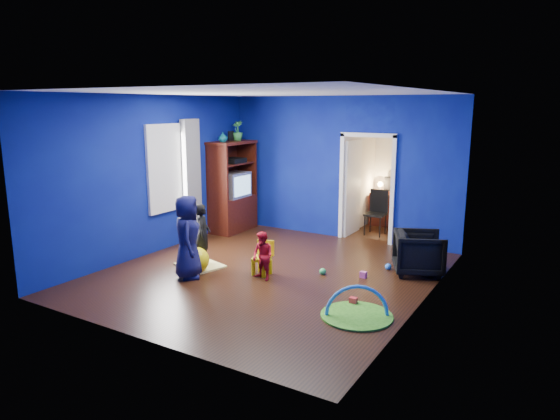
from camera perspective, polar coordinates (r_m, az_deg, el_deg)
The scene contains 32 objects.
floor at distance 8.26m, azimuth -1.34°, elevation -7.28°, with size 5.00×5.50×0.01m, color black.
ceiling at distance 7.80m, azimuth -1.44°, elevation 13.28°, with size 5.00×5.50×0.01m, color white.
wall_back at distance 10.30m, azimuth 6.87°, elevation 4.78°, with size 5.00×0.02×2.90m, color navy.
wall_front at distance 5.81m, azimuth -16.08°, elevation -1.11°, with size 5.00×0.02×2.90m, color navy.
wall_left at distance 9.47m, azimuth -14.30°, elevation 3.87°, with size 0.02×5.50×2.90m, color navy.
wall_right at distance 6.91m, azimuth 16.40°, elevation 0.89°, with size 0.02×5.50×2.90m, color navy.
alcove at distance 10.92m, azimuth 11.62°, elevation 3.96°, with size 1.00×1.75×2.50m, color silver, non-canonical shape.
armchair at distance 8.47m, azimuth 15.59°, elevation -4.74°, with size 0.75×0.77×0.70m, color black.
child_black at distance 8.66m, azimuth -8.81°, elevation -2.81°, with size 0.39×0.26×1.07m, color black.
child_navy at distance 8.02m, azimuth -10.53°, elevation -3.05°, with size 0.65×0.43×1.34m, color #0E1434.
toddler_red at distance 7.87m, azimuth -2.00°, elevation -5.29°, with size 0.38×0.29×0.77m, color red.
vase at distance 10.53m, azimuth -6.56°, elevation 8.28°, with size 0.20×0.20×0.20m, color #0C5763.
potted_plant at distance 10.94m, azimuth -4.89°, elevation 9.03°, with size 0.24×0.24×0.42m, color green.
tv_armoire at distance 10.89m, azimuth -5.46°, elevation 2.69°, with size 0.58×1.14×1.96m, color #3F0F0A.
crt_tv at distance 10.86m, azimuth -5.29°, elevation 2.88°, with size 0.46×0.70×0.54m, color silver.
yellow_blanket at distance 8.73m, azimuth -9.13°, elevation -6.25°, with size 0.75×0.60×0.03m, color #F2E07A.
hopper_ball at distance 8.36m, azimuth -9.53°, elevation -5.66°, with size 0.42×0.42×0.42m, color yellow.
kid_chair at distance 8.15m, azimuth -2.11°, elevation -5.70°, with size 0.28×0.28×0.50m, color yellow.
play_mat at distance 6.74m, azimuth 8.75°, elevation -11.84°, with size 0.94×0.94×0.03m, color #449020.
toy_arch at distance 6.74m, azimuth 8.75°, elevation -11.78°, with size 0.84×0.84×0.05m, color #3F8CD8.
window_left at distance 9.69m, azimuth -12.80°, elevation 4.72°, with size 0.03×0.95×1.55m, color white.
curtain at distance 10.05m, azimuth -10.08°, elevation 3.35°, with size 0.14×0.42×2.40m, color slate.
doorway at distance 10.13m, azimuth 9.90°, elevation 2.28°, with size 1.16×0.10×2.10m, color white.
study_desk at distance 11.65m, azimuth 12.49°, elevation 0.05°, with size 0.88×0.44×0.75m, color #3D140A.
desk_monitor at distance 11.67m, azimuth 12.81°, elevation 2.91°, with size 0.40×0.05×0.32m, color black.
desk_lamp at distance 11.70m, azimuth 11.41°, elevation 2.90°, with size 0.14×0.14×0.14m, color #FFD88C.
folding_chair at distance 10.75m, azimuth 10.86°, elevation -0.41°, with size 0.40×0.40×0.92m, color black.
book_shelf at distance 11.54m, azimuth 13.03°, elevation 8.16°, with size 0.88×0.24×0.04m, color white.
toy_0 at distance 7.10m, azimuth 8.36°, elevation -10.25°, with size 0.10×0.08×0.10m, color #FA2930.
toy_1 at distance 8.62m, azimuth 12.27°, elevation -6.32°, with size 0.11×0.11×0.11m, color blue.
toy_2 at distance 8.23m, azimuth 4.90°, elevation -6.99°, with size 0.11×0.11×0.11m, color green.
toy_3 at distance 8.16m, azimuth 9.50°, elevation -7.30°, with size 0.10×0.08×0.10m, color #CD4C9F.
Camera 1 is at (4.18, -6.58, 2.71)m, focal length 32.00 mm.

